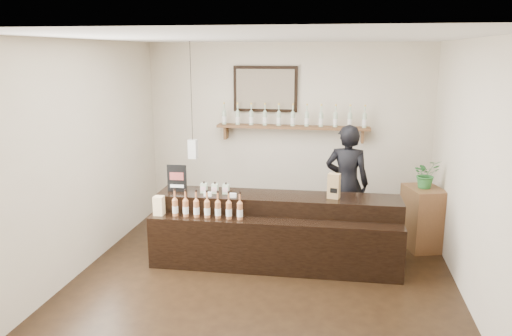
% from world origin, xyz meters
% --- Properties ---
extents(ground, '(5.00, 5.00, 0.00)m').
position_xyz_m(ground, '(0.00, 0.00, 0.00)').
color(ground, black).
rests_on(ground, ground).
extents(room_shell, '(5.00, 5.00, 5.00)m').
position_xyz_m(room_shell, '(0.00, 0.00, 1.70)').
color(room_shell, beige).
rests_on(room_shell, ground).
extents(back_wall_decor, '(2.66, 0.96, 1.69)m').
position_xyz_m(back_wall_decor, '(-0.15, 2.37, 1.76)').
color(back_wall_decor, brown).
rests_on(back_wall_decor, ground).
extents(counter, '(3.11, 0.87, 1.02)m').
position_xyz_m(counter, '(0.07, 0.58, 0.41)').
color(counter, black).
rests_on(counter, ground).
extents(promo_sign, '(0.26, 0.03, 0.36)m').
position_xyz_m(promo_sign, '(-1.23, 0.64, 1.05)').
color(promo_sign, black).
rests_on(promo_sign, counter).
extents(paper_bag, '(0.16, 0.14, 0.31)m').
position_xyz_m(paper_bag, '(0.79, 0.68, 1.02)').
color(paper_bag, '#9C784B').
rests_on(paper_bag, counter).
extents(tape_dispenser, '(0.13, 0.08, 0.11)m').
position_xyz_m(tape_dispenser, '(0.77, 0.69, 0.91)').
color(tape_dispenser, blue).
rests_on(tape_dispenser, counter).
extents(side_cabinet, '(0.58, 0.69, 0.86)m').
position_xyz_m(side_cabinet, '(2.00, 1.42, 0.43)').
color(side_cabinet, brown).
rests_on(side_cabinet, ground).
extents(potted_plant, '(0.44, 0.42, 0.39)m').
position_xyz_m(potted_plant, '(2.00, 1.42, 1.05)').
color(potted_plant, '#2D7232').
rests_on(potted_plant, side_cabinet).
extents(shopkeeper, '(0.74, 0.54, 1.90)m').
position_xyz_m(shopkeeper, '(0.96, 1.55, 0.95)').
color(shopkeeper, black).
rests_on(shopkeeper, ground).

